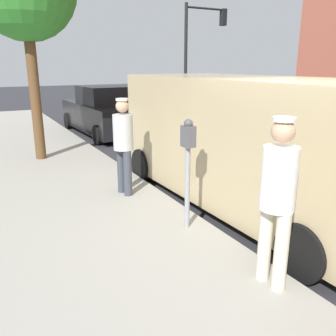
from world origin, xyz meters
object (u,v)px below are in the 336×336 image
Objects in this scene: parked_sedan_behind at (106,112)px; parking_meter_near at (188,156)px; traffic_light_corner at (200,40)px; parked_van at (247,139)px; pedestrian_in_gray at (123,141)px; pedestrian_in_white at (278,193)px.

parking_meter_near is at bearing 79.01° from parked_sedan_behind.
parked_van is at bearing 60.56° from traffic_light_corner.
pedestrian_in_gray is (0.26, -1.68, -0.08)m from parking_meter_near.
pedestrian_in_white is 9.78m from parked_sedan_behind.
traffic_light_corner is at bearing -128.39° from pedestrian_in_gray.
traffic_light_corner is at bearing -120.13° from pedestrian_in_white.
parking_meter_near is 1.61m from parked_van.
pedestrian_in_white is at bearing 92.38° from parking_meter_near.
pedestrian_in_gray is 6.67m from parked_sedan_behind.
traffic_light_corner reaches higher than parking_meter_near.
parked_van is (-1.50, -0.58, -0.03)m from parking_meter_near.
pedestrian_in_white is at bearing 56.31° from parked_van.
parking_meter_near is 8.25m from parked_sedan_behind.
parking_meter_near is 1.57m from pedestrian_in_white.
parked_van is 13.45m from traffic_light_corner.
parking_meter_near is 1.70m from pedestrian_in_gray.
parked_van is 7.51m from parked_sedan_behind.
parked_sedan_behind is (-1.57, -8.08, -0.43)m from parking_meter_near.
traffic_light_corner is at bearing -147.94° from parked_sedan_behind.
parked_van reaches higher than pedestrian_in_white.
parking_meter_near is 0.34× the size of parked_sedan_behind.
traffic_light_corner is (-6.51, -11.54, 2.36)m from parked_van.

